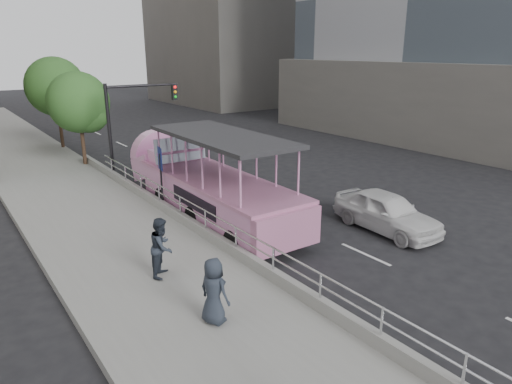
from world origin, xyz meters
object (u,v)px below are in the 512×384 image
at_px(car, 387,212).
at_px(street_tree_near, 81,105).
at_px(traffic_signal, 130,115).
at_px(street_tree_far, 57,89).
at_px(parking_sign, 161,173).
at_px(pedestrian_mid, 162,247).
at_px(duck_boat, 204,184).
at_px(pedestrian_far, 214,291).

height_order(car, street_tree_near, street_tree_near).
height_order(traffic_signal, street_tree_far, street_tree_far).
bearing_deg(parking_sign, street_tree_far, 90.37).
bearing_deg(parking_sign, street_tree_near, 91.75).
height_order(pedestrian_mid, street_tree_far, street_tree_far).
relative_size(pedestrian_mid, street_tree_near, 0.32).
bearing_deg(duck_boat, street_tree_far, 95.33).
relative_size(car, parking_sign, 1.54).
relative_size(car, pedestrian_far, 2.63).
xyz_separation_m(car, parking_sign, (-6.37, 6.89, 1.07)).
relative_size(pedestrian_far, street_tree_far, 0.27).
bearing_deg(car, duck_boat, 132.91).
xyz_separation_m(parking_sign, street_tree_far, (-0.10, 15.97, 2.46)).
relative_size(traffic_signal, street_tree_near, 0.91).
bearing_deg(car, traffic_signal, 113.57).
xyz_separation_m(car, pedestrian_far, (-9.04, -1.93, 0.39)).
height_order(car, parking_sign, parking_sign).
height_order(pedestrian_far, parking_sign, parking_sign).
xyz_separation_m(traffic_signal, street_tree_far, (-1.40, 9.43, 0.81)).
relative_size(street_tree_near, street_tree_far, 0.89).
distance_m(pedestrian_mid, parking_sign, 6.33).
xyz_separation_m(pedestrian_mid, street_tree_near, (2.33, 15.69, 2.60)).
bearing_deg(duck_boat, street_tree_near, 99.21).
relative_size(traffic_signal, street_tree_far, 0.81).
height_order(parking_sign, street_tree_far, street_tree_far).
xyz_separation_m(parking_sign, street_tree_near, (-0.30, 9.97, 1.97)).
bearing_deg(pedestrian_far, pedestrian_mid, -18.94).
bearing_deg(traffic_signal, pedestrian_far, -104.47).
bearing_deg(pedestrian_mid, parking_sign, 17.45).
height_order(traffic_signal, street_tree_near, street_tree_near).
height_order(parking_sign, street_tree_near, street_tree_near).
xyz_separation_m(pedestrian_mid, parking_sign, (2.63, 5.72, 0.63)).
distance_m(parking_sign, street_tree_far, 16.16).
xyz_separation_m(duck_boat, street_tree_near, (-1.79, 11.05, 2.43)).
xyz_separation_m(pedestrian_far, street_tree_near, (2.37, 18.79, 2.65)).
distance_m(duck_boat, street_tree_far, 17.37).
bearing_deg(street_tree_near, street_tree_far, 88.09).
distance_m(duck_boat, parking_sign, 1.89).
bearing_deg(street_tree_near, traffic_signal, -65.02).
bearing_deg(parking_sign, pedestrian_far, -106.86).
bearing_deg(traffic_signal, parking_sign, -101.18).
distance_m(car, parking_sign, 9.44).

